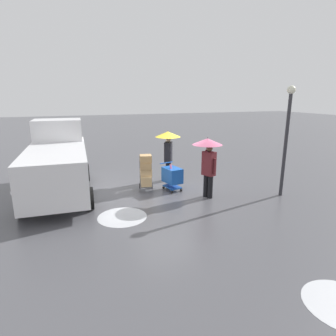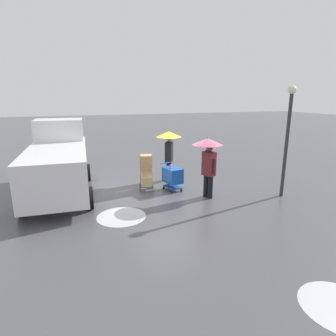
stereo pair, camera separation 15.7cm
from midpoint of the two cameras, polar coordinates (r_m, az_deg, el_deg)
The scene contains 9 objects.
ground_plane at distance 10.88m, azimuth 0.40°, elevation -4.46°, with size 90.00×90.00×0.00m, color #4C4C51.
slush_patch_under_van at distance 12.15m, azimuth -22.66°, elevation -3.55°, with size 2.63×2.63×0.01m, color silver.
slush_patch_mid_street at distance 8.67m, azimuth -8.91°, elevation -9.70°, with size 1.48×1.48×0.01m, color silver.
cargo_van_parked_right at distance 10.96m, azimuth -20.94°, elevation 1.12°, with size 2.38×5.43×2.60m.
shopping_cart_vendor at distance 10.68m, azimuth 1.34°, elevation -1.62°, with size 0.70×0.91×1.04m.
hand_dolly_boxes at distance 10.62m, azimuth -4.01°, elevation -0.68°, with size 0.66×0.80×1.39m.
pedestrian_pink_side at distance 11.68m, azimuth 0.55°, elevation 4.89°, with size 1.04×1.04×2.15m.
pedestrian_black_side at distance 9.82m, azimuth 8.58°, elevation 2.88°, with size 1.04×1.04×2.15m.
street_lamp at distance 10.58m, azimuth 23.55°, elevation 6.99°, with size 0.28×0.28×3.86m.
Camera 2 is at (3.41, 9.71, 3.53)m, focal length 30.04 mm.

